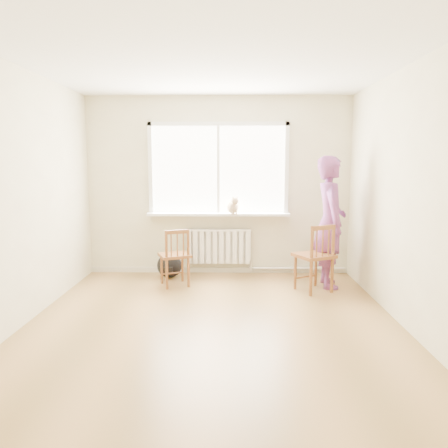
{
  "coord_description": "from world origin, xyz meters",
  "views": [
    {
      "loc": [
        0.19,
        -4.43,
        1.71
      ],
      "look_at": [
        0.1,
        1.2,
        0.91
      ],
      "focal_mm": 35.0,
      "sensor_mm": 36.0,
      "label": 1
    }
  ],
  "objects_px": {
    "cat": "(233,206)",
    "chair_left": "(175,257)",
    "backpack": "(169,266)",
    "person": "(330,222)",
    "chair_right": "(316,258)"
  },
  "relations": [
    {
      "from": "cat",
      "to": "chair_left",
      "type": "bearing_deg",
      "value": -156.8
    },
    {
      "from": "backpack",
      "to": "cat",
      "type": "bearing_deg",
      "value": 8.42
    },
    {
      "from": "chair_left",
      "to": "cat",
      "type": "height_order",
      "value": "cat"
    },
    {
      "from": "chair_left",
      "to": "cat",
      "type": "distance_m",
      "value": 1.19
    },
    {
      "from": "person",
      "to": "cat",
      "type": "relative_size",
      "value": 4.41
    },
    {
      "from": "person",
      "to": "backpack",
      "type": "xyz_separation_m",
      "value": [
        -2.28,
        0.39,
        -0.72
      ]
    },
    {
      "from": "chair_right",
      "to": "person",
      "type": "relative_size",
      "value": 0.51
    },
    {
      "from": "chair_right",
      "to": "backpack",
      "type": "height_order",
      "value": "chair_right"
    },
    {
      "from": "cat",
      "to": "backpack",
      "type": "xyz_separation_m",
      "value": [
        -0.95,
        -0.14,
        -0.88
      ]
    },
    {
      "from": "chair_right",
      "to": "cat",
      "type": "bearing_deg",
      "value": -64.05
    },
    {
      "from": "backpack",
      "to": "person",
      "type": "bearing_deg",
      "value": -9.84
    },
    {
      "from": "chair_right",
      "to": "backpack",
      "type": "bearing_deg",
      "value": -45.56
    },
    {
      "from": "chair_left",
      "to": "backpack",
      "type": "xyz_separation_m",
      "value": [
        -0.15,
        0.45,
        -0.22
      ]
    },
    {
      "from": "person",
      "to": "cat",
      "type": "height_order",
      "value": "person"
    },
    {
      "from": "backpack",
      "to": "chair_right",
      "type": "bearing_deg",
      "value": -18.64
    }
  ]
}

